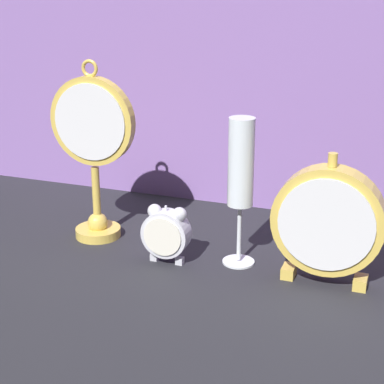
{
  "coord_description": "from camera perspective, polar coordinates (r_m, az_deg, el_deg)",
  "views": [
    {
      "loc": [
        0.35,
        -0.86,
        0.46
      ],
      "look_at": [
        0.0,
        0.08,
        0.11
      ],
      "focal_mm": 60.0,
      "sensor_mm": 36.0,
      "label": 1
    }
  ],
  "objects": [
    {
      "name": "fabric_backdrop_drape",
      "position": [
        1.24,
        4.07,
        15.06
      ],
      "size": [
        1.25,
        0.01,
        0.73
      ],
      "primitive_type": "cube",
      "color": "#8460A8",
      "rests_on": "ground_plane"
    },
    {
      "name": "mantel_clock_silver",
      "position": [
        0.97,
        11.99,
        -2.61
      ],
      "size": [
        0.17,
        0.04,
        0.21
      ],
      "color": "gold",
      "rests_on": "ground_plane"
    },
    {
      "name": "alarm_clock_twin_bell",
      "position": [
        1.04,
        -2.33,
        -3.53
      ],
      "size": [
        0.08,
        0.03,
        0.1
      ],
      "color": "silver",
      "rests_on": "ground_plane"
    },
    {
      "name": "ground_plane",
      "position": [
        1.03,
        -1.54,
        -6.92
      ],
      "size": [
        4.0,
        4.0,
        0.0
      ],
      "primitive_type": "plane",
      "color": "#232328"
    },
    {
      "name": "champagne_flute",
      "position": [
        1.0,
        4.36,
        1.74
      ],
      "size": [
        0.05,
        0.05,
        0.24
      ],
      "color": "silver",
      "rests_on": "ground_plane"
    },
    {
      "name": "pocket_watch_on_stand",
      "position": [
        1.12,
        -8.74,
        3.81
      ],
      "size": [
        0.15,
        0.08,
        0.32
      ],
      "color": "gold",
      "rests_on": "ground_plane"
    }
  ]
}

